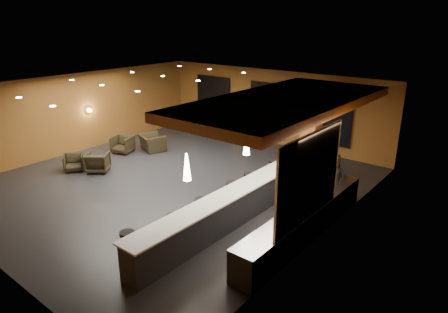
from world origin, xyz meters
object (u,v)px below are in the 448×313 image
Objects in this scene: bar_stool_0 at (128,242)px; bar_stool_3 at (232,191)px; armchair_a at (74,162)px; bar_stool_1 at (173,224)px; armchair_b at (98,162)px; bar_stool_4 at (249,180)px; armchair_d at (152,142)px; armchair_c at (123,144)px; pendant_1 at (247,143)px; bar_stool_2 at (201,207)px; column at (311,133)px; prep_counter at (304,223)px; pendant_2 at (290,126)px; staff_a at (296,176)px; staff_c at (333,177)px; bar_stool_5 at (273,167)px; staff_b at (318,168)px; bar_counter at (236,206)px; pendant_0 at (187,167)px.

bar_stool_3 is (0.16, 4.06, 0.02)m from bar_stool_0.
armchair_a is 0.96× the size of bar_stool_1.
bar_stool_3 is (-0.05, 2.69, 0.03)m from bar_stool_1.
bar_stool_4 is (5.83, 2.08, 0.07)m from armchair_b.
armchair_d is 1.44× the size of bar_stool_0.
armchair_c is 6.96m from bar_stool_4.
bar_stool_2 is (-0.74, -1.20, -1.84)m from pendant_1.
column is at bearing 71.11° from bar_stool_4.
armchair_b reaches higher than bar_stool_4.
bar_stool_1 is at bearing -137.94° from prep_counter.
pendant_2 is at bearing 71.91° from bar_stool_3.
column is 3.09m from bar_stool_4.
bar_stool_3 is at bearing -124.40° from staff_a.
bar_stool_1 is at bearing 162.51° from armchair_d.
staff_c is 2.08× the size of bar_stool_2.
pendant_2 is at bearing 128.66° from prep_counter.
armchair_a is 7.01m from bar_stool_3.
bar_stool_5 reaches higher than armchair_d.
armchair_c is 1.06× the size of bar_stool_2.
bar_stool_4 is 0.92× the size of bar_stool_5.
staff_b is 2.52× the size of bar_stool_4.
staff_c is at bearing 26.75° from bar_stool_4.
staff_c is 2.12× the size of bar_stool_1.
bar_counter reaches higher than bar_stool_0.
pendant_0 is at bearing -7.47° from bar_stool_1.
staff_b is 2.35× the size of bar_stool_1.
armchair_d is at bearing 169.72° from staff_c.
staff_c is (0.70, -0.27, -0.09)m from staff_b.
column is at bearing 127.29° from staff_c.
armchair_c is at bearing 171.68° from prep_counter.
staff_a reaches higher than bar_stool_5.
bar_stool_1 is at bearing -86.65° from bar_stool_2.
staff_a reaches higher than bar_counter.
bar_stool_5 is at bearing 92.28° from bar_stool_1.
armchair_d is 1.38× the size of bar_stool_3.
pendant_1 is 0.42× the size of staff_c.
column reaches higher than armchair_c.
armchair_a is at bearing -174.83° from bar_counter.
prep_counter is 8.57× the size of pendant_2.
armchair_c is 7.24m from bar_stool_3.
bar_counter is at bearing -90.00° from pendant_2.
bar_stool_2 is (6.84, -0.02, 0.17)m from armchair_a.
column reaches higher than bar_stool_4.
column is at bearing -2.00° from armchair_c.
prep_counter is 6.98× the size of armchair_b.
column is 7.40m from armchair_d.
prep_counter is 4.75m from bar_stool_0.
pendant_0 is 0.42× the size of staff_a.
armchair_c is 8.17m from bar_stool_1.
bar_stool_5 is at bearing 91.97° from bar_stool_2.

